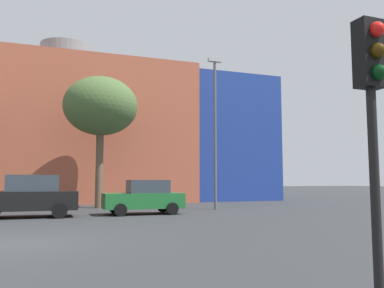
% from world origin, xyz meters
% --- Properties ---
extents(ground_plane, '(200.00, 200.00, 0.00)m').
position_xyz_m(ground_plane, '(0.00, 0.00, 0.00)').
color(ground_plane, '#2D3033').
extents(building_backdrop, '(34.39, 10.93, 12.63)m').
position_xyz_m(building_backdrop, '(1.68, 21.91, 5.32)').
color(building_backdrop, '#B2563D').
rests_on(building_backdrop, ground_plane).
extents(parked_car_2, '(4.29, 2.10, 1.86)m').
position_xyz_m(parked_car_2, '(-0.05, 7.72, 0.92)').
color(parked_car_2, black).
rests_on(parked_car_2, ground_plane).
extents(parked_car_3, '(3.80, 1.87, 1.64)m').
position_xyz_m(parked_car_3, '(5.16, 7.72, 0.82)').
color(parked_car_3, '#1E662D').
rests_on(parked_car_3, ground_plane).
extents(traffic_light_near_right, '(0.36, 0.36, 3.68)m').
position_xyz_m(traffic_light_near_right, '(4.74, -7.25, 2.71)').
color(traffic_light_near_right, black).
rests_on(traffic_light_near_right, ground_plane).
extents(bare_tree_1, '(4.47, 4.47, 7.94)m').
position_xyz_m(bare_tree_1, '(3.59, 13.06, 6.10)').
color(bare_tree_1, brown).
rests_on(bare_tree_1, ground_plane).
extents(street_lamp, '(0.80, 0.24, 8.71)m').
position_xyz_m(street_lamp, '(9.65, 9.51, 4.89)').
color(street_lamp, '#59595E').
rests_on(street_lamp, ground_plane).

